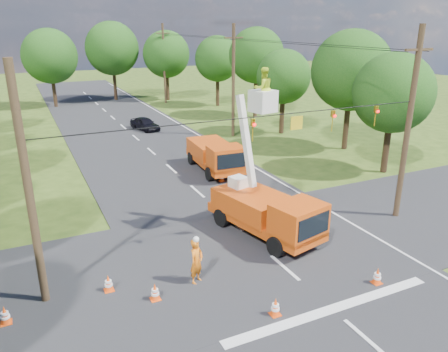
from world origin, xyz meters
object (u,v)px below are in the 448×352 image
tree_right_b (351,71)px  tree_far_c (166,54)px  traffic_cone_1 (377,276)px  traffic_cone_0 (275,307)px  pole_right_far (164,63)px  second_truck (216,155)px  pole_right_mid (233,81)px  tree_right_e (217,59)px  traffic_cone_7 (221,149)px  traffic_cone_5 (108,283)px  ground_worker (197,261)px  tree_far_b (112,49)px  traffic_cone_4 (155,292)px  tree_right_c (284,77)px  traffic_cone_2 (255,196)px  distant_car (145,124)px  pole_left (29,191)px  tree_right_d (256,56)px  bucket_truck (267,203)px  pole_right_near (408,125)px  tree_far_a (50,56)px  traffic_cone_3 (222,177)px  tree_right_a (393,93)px  traffic_cone_6 (5,315)px

tree_right_b → tree_far_c: 30.50m
traffic_cone_1 → traffic_cone_0: bearing=179.6°
pole_right_far → second_truck: bearing=-101.4°
pole_right_mid → tree_right_e: 15.92m
traffic_cone_7 → tree_far_c: bearing=80.3°
traffic_cone_5 → traffic_cone_7: same height
ground_worker → tree_far_b: bearing=46.7°
traffic_cone_4 → tree_far_c: size_ratio=0.08×
tree_far_c → tree_right_c: bearing=-80.9°
traffic_cone_5 → tree_right_e: tree_right_e is taller
tree_right_b → traffic_cone_2: bearing=-151.1°
distant_car → tree_right_e: bearing=20.8°
tree_right_c → ground_worker: bearing=-129.9°
traffic_cone_1 → pole_left: bearing=159.5°
traffic_cone_0 → traffic_cone_2: 10.66m
pole_right_far → tree_right_d: pole_right_far is taller
bucket_truck → traffic_cone_2: bearing=55.1°
traffic_cone_5 → pole_left: size_ratio=0.08×
tree_far_c → traffic_cone_5: bearing=-111.5°
traffic_cone_4 → pole_left: 5.89m
tree_right_d → tree_right_e: (-1.00, 8.00, -0.87)m
traffic_cone_5 → pole_right_near: bearing=1.6°
pole_right_mid → tree_far_a: pole_right_mid is taller
bucket_truck → tree_right_e: 36.51m
traffic_cone_3 → pole_left: pole_left is taller
pole_right_far → tree_far_a: 13.87m
second_truck → traffic_cone_0: second_truck is taller
tree_right_a → tree_right_e: bearing=89.4°
tree_far_b → traffic_cone_5: bearing=-102.6°
traffic_cone_3 → tree_right_d: 22.82m
distant_car → traffic_cone_7: 11.23m
ground_worker → traffic_cone_6: 7.10m
traffic_cone_2 → pole_left: (-11.97, -5.09, 4.14)m
pole_right_near → tree_right_a: 7.82m
pole_left → traffic_cone_4: bearing=-25.3°
traffic_cone_4 → tree_right_b: bearing=33.7°
second_truck → distant_car: 14.66m
bucket_truck → tree_right_b: (14.12, 10.90, 4.69)m
traffic_cone_4 → traffic_cone_6: bearing=170.0°
traffic_cone_5 → tree_far_b: (10.19, 45.44, 6.45)m
traffic_cone_3 → traffic_cone_5: bearing=-134.6°
traffic_cone_3 → pole_left: 15.35m
tree_right_d → tree_far_c: (-5.30, 15.00, -0.62)m
ground_worker → tree_right_b: 23.70m
bucket_truck → traffic_cone_6: 11.99m
traffic_cone_4 → pole_right_mid: 26.45m
tree_right_b → traffic_cone_0: bearing=-135.9°
traffic_cone_5 → pole_left: (-2.31, 0.44, 4.14)m
pole_left → tree_right_c: (22.70, 19.00, 0.81)m
traffic_cone_7 → pole_right_near: pole_right_near is taller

